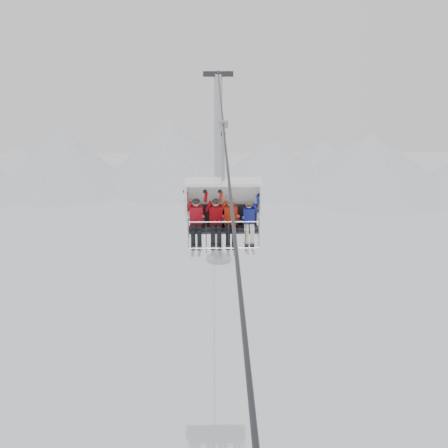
{
  "coord_description": "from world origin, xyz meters",
  "views": [
    {
      "loc": [
        -0.28,
        -16.14,
        16.09
      ],
      "look_at": [
        0.0,
        0.0,
        10.47
      ],
      "focal_mm": 45.0,
      "sensor_mm": 36.0,
      "label": 1
    }
  ],
  "objects_px": {
    "lift_tower_right": "(219,184)",
    "skier_center_left": "(216,220)",
    "skier_far_right": "(249,221)",
    "skier_center_right": "(231,220)",
    "chairlift_carrier": "(223,203)",
    "skier_far_left": "(196,220)"
  },
  "relations": [
    {
      "from": "skier_center_left",
      "to": "lift_tower_right",
      "type": "bearing_deg",
      "value": 89.34
    },
    {
      "from": "lift_tower_right",
      "to": "skier_far_right",
      "type": "xyz_separation_m",
      "value": [
        0.83,
        -20.91,
        4.4
      ]
    },
    {
      "from": "skier_center_right",
      "to": "skier_far_left",
      "type": "bearing_deg",
      "value": 180.0
    },
    {
      "from": "skier_far_left",
      "to": "chairlift_carrier",
      "type": "bearing_deg",
      "value": 19.06
    },
    {
      "from": "lift_tower_right",
      "to": "skier_center_left",
      "type": "bearing_deg",
      "value": -90.66
    },
    {
      "from": "lift_tower_right",
      "to": "chairlift_carrier",
      "type": "xyz_separation_m",
      "value": [
        0.0,
        -20.6,
        4.92
      ]
    },
    {
      "from": "skier_center_right",
      "to": "skier_far_right",
      "type": "xyz_separation_m",
      "value": [
        0.59,
        -0.01,
        -0.05
      ]
    },
    {
      "from": "skier_center_right",
      "to": "chairlift_carrier",
      "type": "bearing_deg",
      "value": 128.41
    },
    {
      "from": "skier_center_left",
      "to": "skier_far_right",
      "type": "relative_size",
      "value": 1.0
    },
    {
      "from": "skier_center_left",
      "to": "chairlift_carrier",
      "type": "bearing_deg",
      "value": 51.49
    },
    {
      "from": "skier_far_left",
      "to": "skier_far_right",
      "type": "distance_m",
      "value": 1.71
    },
    {
      "from": "lift_tower_right",
      "to": "skier_far_right",
      "type": "bearing_deg",
      "value": -87.72
    },
    {
      "from": "skier_far_left",
      "to": "skier_center_left",
      "type": "relative_size",
      "value": 1.0
    },
    {
      "from": "skier_center_left",
      "to": "skier_center_right",
      "type": "xyz_separation_m",
      "value": [
        0.48,
        0.0,
        0.0
      ]
    },
    {
      "from": "skier_far_right",
      "to": "skier_center_right",
      "type": "bearing_deg",
      "value": 178.73
    },
    {
      "from": "lift_tower_right",
      "to": "skier_center_left",
      "type": "height_order",
      "value": "lift_tower_right"
    },
    {
      "from": "chairlift_carrier",
      "to": "skier_far_right",
      "type": "distance_m",
      "value": 1.03
    },
    {
      "from": "skier_center_right",
      "to": "skier_far_right",
      "type": "height_order",
      "value": "skier_center_right"
    },
    {
      "from": "chairlift_carrier",
      "to": "skier_center_left",
      "type": "bearing_deg",
      "value": -128.51
    },
    {
      "from": "chairlift_carrier",
      "to": "skier_center_right",
      "type": "height_order",
      "value": "chairlift_carrier"
    },
    {
      "from": "chairlift_carrier",
      "to": "skier_far_left",
      "type": "xyz_separation_m",
      "value": [
        -0.88,
        -0.3,
        -0.47
      ]
    },
    {
      "from": "chairlift_carrier",
      "to": "skier_center_left",
      "type": "relative_size",
      "value": 2.36
    }
  ]
}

